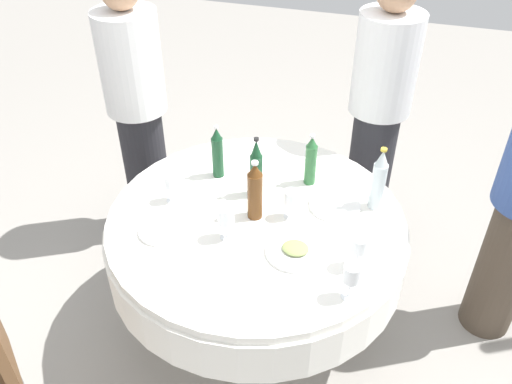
{
  "coord_description": "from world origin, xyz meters",
  "views": [
    {
      "loc": [
        0.55,
        -1.81,
        2.33
      ],
      "look_at": [
        0.0,
        0.0,
        0.88
      ],
      "focal_mm": 37.48,
      "sensor_mm": 36.0,
      "label": 1
    }
  ],
  "objects_px": {
    "dining_table": "(256,240)",
    "person_right": "(138,112)",
    "bottle_clear_right": "(379,180)",
    "wine_glass_north": "(226,216)",
    "wine_glass_east": "(359,246)",
    "bottle_dark_green_west": "(256,169)",
    "bottle_brown_south": "(255,192)",
    "wine_glass_west": "(291,199)",
    "bottle_green_east": "(311,161)",
    "wine_glass_near": "(352,275)",
    "plate_inner": "(335,205)",
    "person_south": "(378,115)",
    "plate_north": "(295,251)",
    "plate_left": "(161,230)",
    "bottle_dark_green_mid": "(217,153)",
    "wine_glass_front": "(171,183)"
  },
  "relations": [
    {
      "from": "bottle_brown_south",
      "to": "wine_glass_east",
      "type": "bearing_deg",
      "value": -20.28
    },
    {
      "from": "dining_table",
      "to": "bottle_dark_green_mid",
      "type": "relative_size",
      "value": 4.89
    },
    {
      "from": "wine_glass_west",
      "to": "person_right",
      "type": "relative_size",
      "value": 0.09
    },
    {
      "from": "wine_glass_west",
      "to": "wine_glass_north",
      "type": "xyz_separation_m",
      "value": [
        -0.23,
        -0.22,
        0.02
      ]
    },
    {
      "from": "bottle_brown_south",
      "to": "plate_left",
      "type": "xyz_separation_m",
      "value": [
        -0.37,
        -0.23,
        -0.13
      ]
    },
    {
      "from": "bottle_clear_right",
      "to": "wine_glass_north",
      "type": "xyz_separation_m",
      "value": [
        -0.6,
        -0.41,
        -0.03
      ]
    },
    {
      "from": "bottle_green_east",
      "to": "bottle_dark_green_west",
      "type": "xyz_separation_m",
      "value": [
        -0.23,
        -0.17,
        0.02
      ]
    },
    {
      "from": "dining_table",
      "to": "wine_glass_west",
      "type": "height_order",
      "value": "wine_glass_west"
    },
    {
      "from": "dining_table",
      "to": "person_right",
      "type": "bearing_deg",
      "value": 147.26
    },
    {
      "from": "wine_glass_near",
      "to": "person_right",
      "type": "bearing_deg",
      "value": 145.86
    },
    {
      "from": "plate_inner",
      "to": "bottle_brown_south",
      "type": "bearing_deg",
      "value": -152.38
    },
    {
      "from": "person_south",
      "to": "wine_glass_east",
      "type": "bearing_deg",
      "value": -61.44
    },
    {
      "from": "bottle_clear_right",
      "to": "bottle_dark_green_west",
      "type": "distance_m",
      "value": 0.57
    },
    {
      "from": "plate_north",
      "to": "bottle_dark_green_west",
      "type": "bearing_deg",
      "value": 129.03
    },
    {
      "from": "bottle_green_east",
      "to": "bottle_dark_green_west",
      "type": "relative_size",
      "value": 0.87
    },
    {
      "from": "bottle_brown_south",
      "to": "person_right",
      "type": "height_order",
      "value": "person_right"
    },
    {
      "from": "dining_table",
      "to": "plate_inner",
      "type": "bearing_deg",
      "value": 27.61
    },
    {
      "from": "wine_glass_west",
      "to": "wine_glass_near",
      "type": "xyz_separation_m",
      "value": [
        0.34,
        -0.41,
        0.02
      ]
    },
    {
      "from": "wine_glass_front",
      "to": "person_south",
      "type": "height_order",
      "value": "person_south"
    },
    {
      "from": "plate_north",
      "to": "plate_left",
      "type": "height_order",
      "value": "plate_north"
    },
    {
      "from": "wine_glass_north",
      "to": "plate_north",
      "type": "height_order",
      "value": "wine_glass_north"
    },
    {
      "from": "bottle_clear_right",
      "to": "wine_glass_near",
      "type": "bearing_deg",
      "value": -92.66
    },
    {
      "from": "wine_glass_near",
      "to": "person_south",
      "type": "height_order",
      "value": "person_south"
    },
    {
      "from": "wine_glass_west",
      "to": "person_right",
      "type": "bearing_deg",
      "value": 153.17
    },
    {
      "from": "bottle_clear_right",
      "to": "plate_left",
      "type": "height_order",
      "value": "bottle_clear_right"
    },
    {
      "from": "wine_glass_front",
      "to": "bottle_brown_south",
      "type": "bearing_deg",
      "value": 0.34
    },
    {
      "from": "wine_glass_west",
      "to": "wine_glass_front",
      "type": "xyz_separation_m",
      "value": [
        -0.57,
        -0.05,
        -0.0
      ]
    },
    {
      "from": "wine_glass_near",
      "to": "wine_glass_west",
      "type": "bearing_deg",
      "value": 129.69
    },
    {
      "from": "bottle_brown_south",
      "to": "person_right",
      "type": "distance_m",
      "value": 1.04
    },
    {
      "from": "bottle_dark_green_west",
      "to": "wine_glass_front",
      "type": "bearing_deg",
      "value": -155.62
    },
    {
      "from": "bottle_brown_south",
      "to": "person_right",
      "type": "bearing_deg",
      "value": 146.98
    },
    {
      "from": "bottle_dark_green_west",
      "to": "plate_inner",
      "type": "xyz_separation_m",
      "value": [
        0.38,
        0.01,
        -0.14
      ]
    },
    {
      "from": "dining_table",
      "to": "wine_glass_near",
      "type": "bearing_deg",
      "value": -36.53
    },
    {
      "from": "bottle_dark_green_mid",
      "to": "bottle_green_east",
      "type": "xyz_separation_m",
      "value": [
        0.46,
        0.07,
        -0.0
      ]
    },
    {
      "from": "bottle_brown_south",
      "to": "person_south",
      "type": "xyz_separation_m",
      "value": [
        0.44,
        0.91,
        -0.02
      ]
    },
    {
      "from": "dining_table",
      "to": "person_south",
      "type": "distance_m",
      "value": 1.04
    },
    {
      "from": "plate_north",
      "to": "person_south",
      "type": "height_order",
      "value": "person_south"
    },
    {
      "from": "plate_north",
      "to": "bottle_clear_right",
      "type": "bearing_deg",
      "value": 55.68
    },
    {
      "from": "wine_glass_east",
      "to": "wine_glass_north",
      "type": "xyz_separation_m",
      "value": [
        -0.57,
        0.01,
        0.01
      ]
    },
    {
      "from": "bottle_dark_green_mid",
      "to": "wine_glass_north",
      "type": "xyz_separation_m",
      "value": [
        0.2,
        -0.43,
        -0.01
      ]
    },
    {
      "from": "bottle_clear_right",
      "to": "plate_inner",
      "type": "distance_m",
      "value": 0.24
    },
    {
      "from": "bottle_brown_south",
      "to": "wine_glass_near",
      "type": "xyz_separation_m",
      "value": [
        0.49,
        -0.36,
        -0.02
      ]
    },
    {
      "from": "wine_glass_east",
      "to": "bottle_dark_green_west",
      "type": "bearing_deg",
      "value": 147.2
    },
    {
      "from": "bottle_brown_south",
      "to": "wine_glass_west",
      "type": "height_order",
      "value": "bottle_brown_south"
    },
    {
      "from": "bottle_dark_green_west",
      "to": "bottle_brown_south",
      "type": "bearing_deg",
      "value": -75.31
    },
    {
      "from": "bottle_clear_right",
      "to": "wine_glass_west",
      "type": "relative_size",
      "value": 2.19
    },
    {
      "from": "wine_glass_west",
      "to": "person_right",
      "type": "xyz_separation_m",
      "value": [
        -1.03,
        0.52,
        0.0
      ]
    },
    {
      "from": "bottle_brown_south",
      "to": "person_south",
      "type": "height_order",
      "value": "person_south"
    },
    {
      "from": "wine_glass_west",
      "to": "person_south",
      "type": "distance_m",
      "value": 0.91
    },
    {
      "from": "bottle_dark_green_west",
      "to": "wine_glass_near",
      "type": "relative_size",
      "value": 1.93
    }
  ]
}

